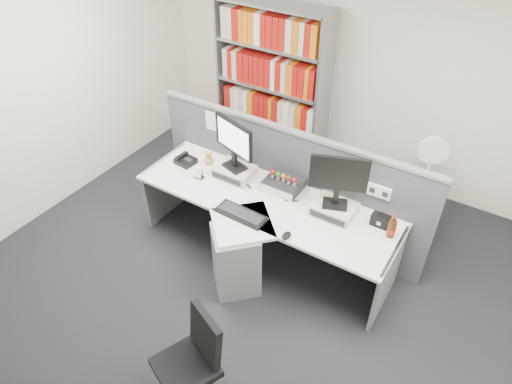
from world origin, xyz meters
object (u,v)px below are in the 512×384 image
Objects in this scene: desktop_pc at (284,184)px; cola_bottle at (392,229)px; keyboard at (241,214)px; speaker at (380,220)px; mouse at (287,235)px; desk_calendar at (199,173)px; desk_phone at (185,160)px; desk_fan at (433,153)px; office_chair at (193,359)px; desk at (253,233)px; filing_cabinet at (418,205)px; monitor_right at (338,178)px; shelving_unit at (272,88)px; monitor_left at (234,141)px.

desktop_pc is 1.12m from cola_bottle.
speaker is at bearing 26.23° from keyboard.
mouse is 1.21m from desk_calendar.
cola_bottle reaches higher than desk_phone.
desk_fan is 0.58× the size of office_chair.
desk is 3.71× the size of filing_cabinet.
monitor_right is 2.21× the size of cola_bottle.
desk_fan is (0.00, -0.00, 0.67)m from filing_cabinet.
filing_cabinet is at bearing -12.07° from shelving_unit.
office_chair reaches higher than speaker.
desk_fan is at bearing 31.45° from monitor_left.
desk_calendar reaches higher than desk.
desktop_pc is 0.99m from speaker.
keyboard is 2.97× the size of speaker.
desk_calendar is 0.51× the size of cola_bottle.
desk_phone is at bearing 129.89° from office_chair.
cola_bottle reaches higher than mouse.
mouse is at bearing -16.33° from desk.
shelving_unit is (-0.84, 1.94, 0.24)m from keyboard.
desk is 0.57m from desktop_pc.
desktop_pc is 1.52× the size of cola_bottle.
desk_calendar reaches higher than speaker.
shelving_unit is at bearing 111.30° from office_chair.
monitor_left is 2.49× the size of desk_phone.
monitor_left is 0.75× the size of filing_cabinet.
desk_phone is at bearing 155.03° from desk_calendar.
shelving_unit reaches higher than desk_phone.
cola_bottle is (1.64, -0.02, -0.33)m from monitor_left.
monitor_right is (0.64, 0.38, 0.67)m from desk.
desk_calendar is 0.72× the size of speaker.
desk_phone is 2.09m from speaker.
keyboard is 0.98× the size of desk_fan.
desk_fan is (2.10, -0.45, 0.04)m from shelving_unit.
speaker is (1.52, 0.07, -0.36)m from monitor_left.
speaker is 1.98m from office_chair.
desktop_pc is 0.18× the size of shelving_unit.
filing_cabinet is (0.77, 1.52, -0.39)m from mouse.
desk_fan reaches higher than desktop_pc.
mouse is at bearing -137.34° from speaker.
shelving_unit reaches higher than keyboard.
desk_phone is 1.76× the size of desk_calendar.
monitor_right is 0.63m from cola_bottle.
desk_phone is 2.18m from office_chair.
desk_fan is at bearing 49.80° from keyboard.
desk is 15.57× the size of speaker.
cola_bottle is at bearing 33.07° from mouse.
monitor_left is at bearing 150.18° from mouse.
keyboard is 1.36m from office_chair.
keyboard reaches higher than filing_cabinet.
desk_calendar is 0.17× the size of filing_cabinet.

